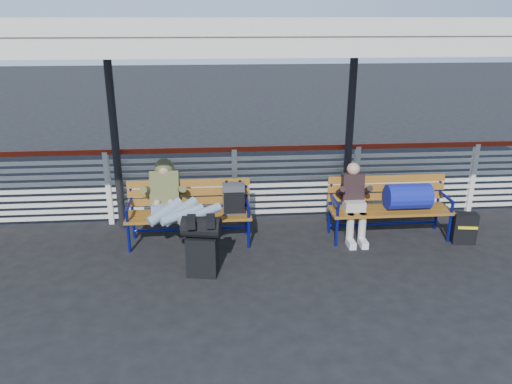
{
  "coord_description": "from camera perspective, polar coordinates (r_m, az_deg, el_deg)",
  "views": [
    {
      "loc": [
        -0.31,
        -5.74,
        3.18
      ],
      "look_at": [
        0.27,
        1.0,
        0.79
      ],
      "focal_mm": 35.0,
      "sensor_mm": 36.0,
      "label": 1
    }
  ],
  "objects": [
    {
      "name": "suitcase_side",
      "position": [
        7.97,
        22.7,
        -3.83
      ],
      "size": [
        0.36,
        0.25,
        0.46
      ],
      "rotation": [
        0.0,
        0.0,
        -0.16
      ],
      "color": "black",
      "rests_on": "ground"
    },
    {
      "name": "fence",
      "position": [
        8.05,
        -2.46,
        1.21
      ],
      "size": [
        12.08,
        0.08,
        1.24
      ],
      "color": "silver",
      "rests_on": "ground"
    },
    {
      "name": "bench_right",
      "position": [
        7.72,
        16.12,
        -0.74
      ],
      "size": [
        1.8,
        0.56,
        0.92
      ],
      "color": "#8E5B1B",
      "rests_on": "ground"
    },
    {
      "name": "luggage_stack",
      "position": [
        6.42,
        -6.19,
        -5.92
      ],
      "size": [
        0.53,
        0.36,
        0.81
      ],
      "rotation": [
        0.0,
        0.0,
        -0.2
      ],
      "color": "black",
      "rests_on": "ground"
    },
    {
      "name": "bench_left",
      "position": [
        7.32,
        -6.21,
        -1.39
      ],
      "size": [
        1.8,
        0.56,
        0.92
      ],
      "color": "#8E5B1B",
      "rests_on": "ground"
    },
    {
      "name": "ground",
      "position": [
        6.57,
        -1.61,
        -9.5
      ],
      "size": [
        60.0,
        60.0,
        0.0
      ],
      "primitive_type": "plane",
      "color": "black",
      "rests_on": "ground"
    },
    {
      "name": "traveler_man",
      "position": [
        6.97,
        -9.02,
        -1.65
      ],
      "size": [
        0.94,
        1.64,
        0.77
      ],
      "color": "#839BB1",
      "rests_on": "ground"
    },
    {
      "name": "canopy",
      "position": [
        6.61,
        -2.34,
        18.25
      ],
      "size": [
        12.6,
        3.6,
        3.16
      ],
      "color": "silver",
      "rests_on": "ground"
    },
    {
      "name": "companion_person",
      "position": [
        7.51,
        11.13,
        -1.04
      ],
      "size": [
        0.32,
        0.66,
        1.15
      ],
      "color": "#BEB6AC",
      "rests_on": "ground"
    }
  ]
}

